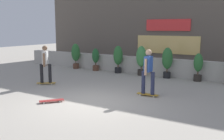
{
  "coord_description": "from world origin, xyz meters",
  "views": [
    {
      "loc": [
        5.14,
        -6.73,
        2.47
      ],
      "look_at": [
        0.0,
        1.5,
        0.9
      ],
      "focal_mm": 42.48,
      "sensor_mm": 36.0,
      "label": 1
    }
  ],
  "objects_px": {
    "potted_plant_2": "(118,57)",
    "potted_plant_5": "(198,66)",
    "skater_mid_plaza": "(45,63)",
    "skateboard_near_camera": "(52,101)",
    "potted_plant_0": "(76,54)",
    "potted_plant_3": "(141,58)",
    "skater_far_right": "(148,70)",
    "potted_plant_4": "(167,60)",
    "potted_plant_1": "(96,58)"
  },
  "relations": [
    {
      "from": "potted_plant_2",
      "to": "potted_plant_5",
      "type": "bearing_deg",
      "value": -0.0
    },
    {
      "from": "skater_mid_plaza",
      "to": "skateboard_near_camera",
      "type": "relative_size",
      "value": 2.25
    },
    {
      "from": "potted_plant_0",
      "to": "skateboard_near_camera",
      "type": "bearing_deg",
      "value": -56.67
    },
    {
      "from": "potted_plant_3",
      "to": "potted_plant_5",
      "type": "relative_size",
      "value": 1.17
    },
    {
      "from": "skater_far_right",
      "to": "skateboard_near_camera",
      "type": "bearing_deg",
      "value": -133.95
    },
    {
      "from": "potted_plant_4",
      "to": "potted_plant_5",
      "type": "distance_m",
      "value": 1.49
    },
    {
      "from": "potted_plant_0",
      "to": "potted_plant_5",
      "type": "height_order",
      "value": "potted_plant_0"
    },
    {
      "from": "skater_far_right",
      "to": "skater_mid_plaza",
      "type": "height_order",
      "value": "same"
    },
    {
      "from": "potted_plant_4",
      "to": "potted_plant_5",
      "type": "relative_size",
      "value": 1.15
    },
    {
      "from": "potted_plant_3",
      "to": "skater_far_right",
      "type": "xyz_separation_m",
      "value": [
        2.04,
        -3.66,
        0.05
      ]
    },
    {
      "from": "potted_plant_2",
      "to": "skater_mid_plaza",
      "type": "relative_size",
      "value": 0.87
    },
    {
      "from": "potted_plant_2",
      "to": "potted_plant_4",
      "type": "bearing_deg",
      "value": -0.0
    },
    {
      "from": "potted_plant_1",
      "to": "potted_plant_2",
      "type": "height_order",
      "value": "potted_plant_2"
    },
    {
      "from": "potted_plant_1",
      "to": "potted_plant_4",
      "type": "bearing_deg",
      "value": -0.0
    },
    {
      "from": "potted_plant_0",
      "to": "skater_mid_plaza",
      "type": "bearing_deg",
      "value": -66.85
    },
    {
      "from": "potted_plant_0",
      "to": "potted_plant_5",
      "type": "distance_m",
      "value": 7.24
    },
    {
      "from": "potted_plant_1",
      "to": "potted_plant_2",
      "type": "distance_m",
      "value": 1.5
    },
    {
      "from": "potted_plant_1",
      "to": "skater_far_right",
      "type": "relative_size",
      "value": 0.75
    },
    {
      "from": "potted_plant_4",
      "to": "skater_mid_plaza",
      "type": "bearing_deg",
      "value": -133.35
    },
    {
      "from": "potted_plant_2",
      "to": "skateboard_near_camera",
      "type": "bearing_deg",
      "value": -80.17
    },
    {
      "from": "potted_plant_0",
      "to": "potted_plant_4",
      "type": "height_order",
      "value": "potted_plant_0"
    },
    {
      "from": "potted_plant_3",
      "to": "skater_mid_plaza",
      "type": "xyz_separation_m",
      "value": [
        -2.56,
        -4.19,
        0.05
      ]
    },
    {
      "from": "potted_plant_0",
      "to": "skateboard_near_camera",
      "type": "distance_m",
      "value": 7.36
    },
    {
      "from": "potted_plant_1",
      "to": "skater_mid_plaza",
      "type": "height_order",
      "value": "skater_mid_plaza"
    },
    {
      "from": "potted_plant_3",
      "to": "skateboard_near_camera",
      "type": "xyz_separation_m",
      "value": [
        -0.33,
        -6.11,
        -0.83
      ]
    },
    {
      "from": "potted_plant_0",
      "to": "skateboard_near_camera",
      "type": "relative_size",
      "value": 1.99
    },
    {
      "from": "skater_far_right",
      "to": "potted_plant_4",
      "type": "bearing_deg",
      "value": 99.87
    },
    {
      "from": "potted_plant_1",
      "to": "skater_far_right",
      "type": "height_order",
      "value": "skater_far_right"
    },
    {
      "from": "potted_plant_0",
      "to": "potted_plant_3",
      "type": "height_order",
      "value": "potted_plant_3"
    },
    {
      "from": "potted_plant_1",
      "to": "potted_plant_2",
      "type": "relative_size",
      "value": 0.86
    },
    {
      "from": "potted_plant_2",
      "to": "potted_plant_4",
      "type": "xyz_separation_m",
      "value": [
        2.79,
        -0.0,
        0.01
      ]
    },
    {
      "from": "potted_plant_5",
      "to": "skateboard_near_camera",
      "type": "relative_size",
      "value": 1.72
    },
    {
      "from": "potted_plant_2",
      "to": "skater_far_right",
      "type": "xyz_separation_m",
      "value": [
        3.43,
        -3.66,
        0.08
      ]
    },
    {
      "from": "potted_plant_2",
      "to": "potted_plant_3",
      "type": "distance_m",
      "value": 1.39
    },
    {
      "from": "potted_plant_2",
      "to": "skater_mid_plaza",
      "type": "bearing_deg",
      "value": -105.58
    },
    {
      "from": "potted_plant_1",
      "to": "skateboard_near_camera",
      "type": "xyz_separation_m",
      "value": [
        2.56,
        -6.11,
        -0.64
      ]
    },
    {
      "from": "potted_plant_2",
      "to": "potted_plant_4",
      "type": "relative_size",
      "value": 0.99
    },
    {
      "from": "skater_far_right",
      "to": "potted_plant_0",
      "type": "bearing_deg",
      "value": 150.18
    },
    {
      "from": "potted_plant_3",
      "to": "potted_plant_4",
      "type": "relative_size",
      "value": 1.02
    },
    {
      "from": "potted_plant_1",
      "to": "potted_plant_3",
      "type": "xyz_separation_m",
      "value": [
        2.88,
        0.0,
        0.18
      ]
    },
    {
      "from": "skater_mid_plaza",
      "to": "potted_plant_3",
      "type": "bearing_deg",
      "value": 58.63
    },
    {
      "from": "potted_plant_3",
      "to": "skateboard_near_camera",
      "type": "relative_size",
      "value": 2.02
    },
    {
      "from": "potted_plant_4",
      "to": "skater_far_right",
      "type": "bearing_deg",
      "value": -80.13
    },
    {
      "from": "potted_plant_1",
      "to": "potted_plant_3",
      "type": "bearing_deg",
      "value": 0.0
    },
    {
      "from": "potted_plant_1",
      "to": "skateboard_near_camera",
      "type": "bearing_deg",
      "value": -67.31
    },
    {
      "from": "potted_plant_1",
      "to": "skateboard_near_camera",
      "type": "distance_m",
      "value": 6.66
    },
    {
      "from": "potted_plant_0",
      "to": "potted_plant_3",
      "type": "xyz_separation_m",
      "value": [
        4.35,
        0.0,
        0.02
      ]
    },
    {
      "from": "skater_far_right",
      "to": "skater_mid_plaza",
      "type": "xyz_separation_m",
      "value": [
        -4.59,
        -0.53,
        0.0
      ]
    },
    {
      "from": "potted_plant_1",
      "to": "potted_plant_4",
      "type": "xyz_separation_m",
      "value": [
        4.29,
        -0.0,
        0.17
      ]
    },
    {
      "from": "potted_plant_4",
      "to": "skater_mid_plaza",
      "type": "xyz_separation_m",
      "value": [
        -3.96,
        -4.19,
        0.07
      ]
    }
  ]
}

